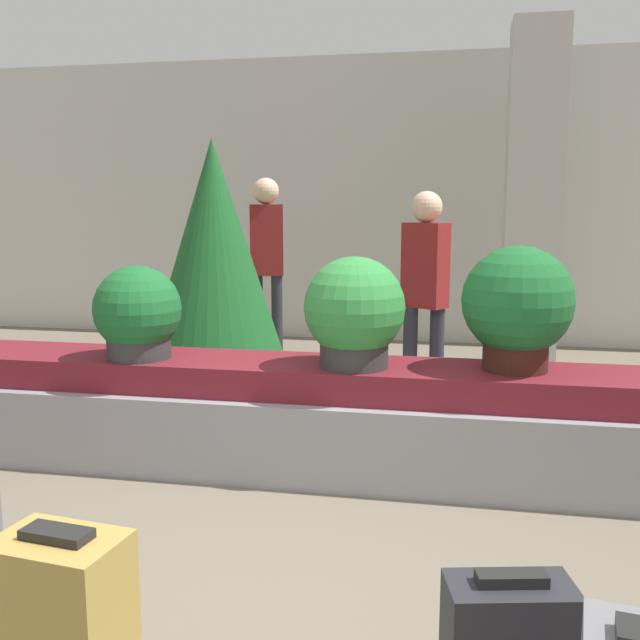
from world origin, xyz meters
The scene contains 11 objects.
ground_plane centered at (0.00, 0.00, 0.00)m, with size 18.00×18.00×0.00m, color #6B6051.
back_wall centered at (0.00, 5.72, 1.60)m, with size 18.00×0.06×3.20m.
carousel centered at (0.00, 1.51, 0.31)m, with size 6.84×0.73×0.65m.
pillar centered at (1.43, 4.55, 1.60)m, with size 0.50×0.50×3.20m.
suitcase_4 centered at (-0.38, -0.64, 0.29)m, with size 0.41×0.31×0.59m.
potted_plant_0 centered at (1.09, 1.54, 1.00)m, with size 0.61×0.61×0.69m.
potted_plant_1 centered at (-1.08, 1.43, 0.91)m, with size 0.52×0.52×0.55m.
potted_plant_2 centered at (0.21, 1.44, 0.96)m, with size 0.57×0.57×0.62m.
traveler_0 centered at (-1.08, 4.30, 1.10)m, with size 0.36×0.26×1.81m.
traveler_1 centered at (0.53, 2.90, 0.98)m, with size 0.37×0.32×1.65m.
decorated_tree centered at (-1.16, 3.01, 1.13)m, with size 1.21×1.21×2.07m.
Camera 1 is at (0.78, -2.45, 1.55)m, focal length 40.00 mm.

